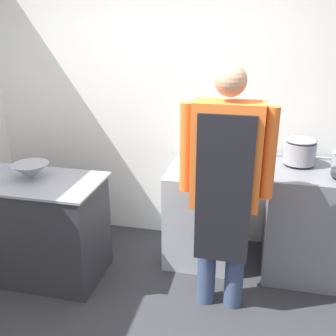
% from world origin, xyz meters
% --- Properties ---
extents(wall_back, '(8.00, 0.05, 2.70)m').
position_xyz_m(wall_back, '(0.00, 1.71, 1.35)').
color(wall_back, white).
rests_on(wall_back, ground_plane).
extents(prep_counter, '(1.34, 0.63, 0.87)m').
position_xyz_m(prep_counter, '(-1.07, 0.75, 0.44)').
color(prep_counter, '#2D2D33').
rests_on(prep_counter, ground_plane).
extents(stove, '(0.83, 0.66, 0.95)m').
position_xyz_m(stove, '(1.32, 1.31, 0.47)').
color(stove, slate).
rests_on(stove, ground_plane).
extents(fridge_unit, '(0.62, 0.66, 0.86)m').
position_xyz_m(fridge_unit, '(0.36, 1.33, 0.43)').
color(fridge_unit, '#A8ADB2').
rests_on(fridge_unit, ground_plane).
extents(person_cook, '(0.65, 0.24, 1.82)m').
position_xyz_m(person_cook, '(0.59, 0.70, 1.04)').
color(person_cook, '#38476B').
rests_on(person_cook, ground_plane).
extents(mixing_bowl, '(0.30, 0.30, 0.13)m').
position_xyz_m(mixing_bowl, '(-0.97, 0.78, 0.93)').
color(mixing_bowl, gray).
rests_on(mixing_bowl, prep_counter).
extents(stock_pot, '(0.26, 0.26, 0.22)m').
position_xyz_m(stock_pot, '(1.14, 1.42, 1.06)').
color(stock_pot, gray).
rests_on(stock_pot, stove).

